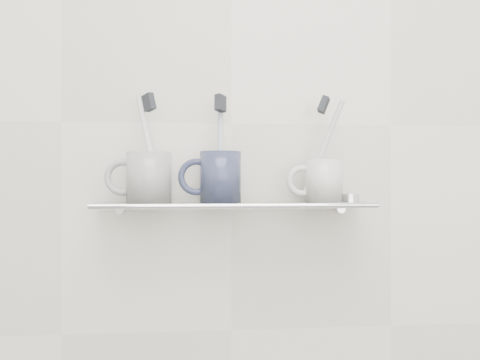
{
  "coord_description": "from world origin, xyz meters",
  "views": [
    {
      "loc": [
        -0.08,
        0.07,
        1.14
      ],
      "look_at": [
        0.01,
        1.04,
        1.14
      ],
      "focal_mm": 40.0,
      "sensor_mm": 36.0,
      "label": 1
    }
  ],
  "objects": [
    {
      "name": "bristles_left",
      "position": [
        -0.15,
        1.04,
        1.28
      ],
      "size": [
        0.03,
        0.03,
        0.03
      ],
      "primitive_type": "cube",
      "rotation": [
        -0.21,
        -0.1,
        0.69
      ],
      "color": "#212328",
      "rests_on": "toothbrush_left"
    },
    {
      "name": "wall_back",
      "position": [
        0.0,
        1.1,
        1.25
      ],
      "size": [
        2.5,
        0.0,
        2.5
      ],
      "primitive_type": "plane",
      "rotation": [
        1.57,
        0.0,
        0.0
      ],
      "color": "beige",
      "rests_on": "ground"
    },
    {
      "name": "shelf_glass",
      "position": [
        0.0,
        1.04,
        1.1
      ],
      "size": [
        0.5,
        0.12,
        0.01
      ],
      "primitive_type": "cube",
      "color": "silver",
      "rests_on": "wall_back"
    },
    {
      "name": "bracket_right",
      "position": [
        0.21,
        1.09,
        1.09
      ],
      "size": [
        0.02,
        0.03,
        0.02
      ],
      "primitive_type": "cylinder",
      "rotation": [
        1.57,
        0.0,
        0.0
      ],
      "color": "silver",
      "rests_on": "wall_back"
    },
    {
      "name": "bracket_left",
      "position": [
        -0.21,
        1.09,
        1.09
      ],
      "size": [
        0.02,
        0.03,
        0.02
      ],
      "primitive_type": "cylinder",
      "rotation": [
        1.57,
        0.0,
        0.0
      ],
      "color": "silver",
      "rests_on": "wall_back"
    },
    {
      "name": "toothbrush_left",
      "position": [
        -0.15,
        1.04,
        1.2
      ],
      "size": [
        0.05,
        0.03,
        0.19
      ],
      "primitive_type": "cylinder",
      "rotation": [
        -0.21,
        -0.1,
        0.69
      ],
      "color": "white",
      "rests_on": "mug_left"
    },
    {
      "name": "mug_center_handle",
      "position": [
        -0.07,
        1.04,
        1.15
      ],
      "size": [
        0.07,
        0.01,
        0.07
      ],
      "primitive_type": "torus",
      "rotation": [
        1.57,
        0.0,
        0.0
      ],
      "color": "#212A41",
      "rests_on": "mug_center"
    },
    {
      "name": "mug_center",
      "position": [
        -0.02,
        1.04,
        1.15
      ],
      "size": [
        0.09,
        0.09,
        0.09
      ],
      "primitive_type": "cylinder",
      "rotation": [
        0.0,
        0.0,
        -0.29
      ],
      "color": "#212A41",
      "rests_on": "shelf_glass"
    },
    {
      "name": "mug_left_handle",
      "position": [
        -0.2,
        1.04,
        1.15
      ],
      "size": [
        0.07,
        0.01,
        0.07
      ],
      "primitive_type": "torus",
      "rotation": [
        1.57,
        0.0,
        0.0
      ],
      "color": "white",
      "rests_on": "mug_left"
    },
    {
      "name": "bristles_center",
      "position": [
        -0.02,
        1.04,
        1.28
      ],
      "size": [
        0.02,
        0.03,
        0.03
      ],
      "primitive_type": "cube",
      "rotation": [
        -0.16,
        -0.1,
        -0.66
      ],
      "color": "#212328",
      "rests_on": "toothbrush_center"
    },
    {
      "name": "mug_right_handle",
      "position": [
        0.13,
        1.04,
        1.14
      ],
      "size": [
        0.06,
        0.01,
        0.06
      ],
      "primitive_type": "torus",
      "rotation": [
        1.57,
        0.0,
        0.0
      ],
      "color": "silver",
      "rests_on": "mug_right"
    },
    {
      "name": "toothbrush_center",
      "position": [
        -0.02,
        1.04,
        1.2
      ],
      "size": [
        0.02,
        0.05,
        0.19
      ],
      "primitive_type": "cylinder",
      "rotation": [
        -0.16,
        -0.1,
        -0.66
      ],
      "color": "#9DABBA",
      "rests_on": "mug_center"
    },
    {
      "name": "mug_left",
      "position": [
        -0.15,
        1.04,
        1.15
      ],
      "size": [
        0.1,
        0.1,
        0.09
      ],
      "primitive_type": "cylinder",
      "rotation": [
        0.0,
        0.0,
        0.36
      ],
      "color": "white",
      "rests_on": "shelf_glass"
    },
    {
      "name": "mug_right",
      "position": [
        0.17,
        1.04,
        1.14
      ],
      "size": [
        0.07,
        0.07,
        0.08
      ],
      "primitive_type": "cylinder",
      "rotation": [
        0.0,
        0.0,
        0.05
      ],
      "color": "silver",
      "rests_on": "shelf_glass"
    },
    {
      "name": "toothbrush_right",
      "position": [
        0.17,
        1.04,
        1.2
      ],
      "size": [
        0.08,
        0.01,
        0.18
      ],
      "primitive_type": "cylinder",
      "rotation": [
        -0.17,
        0.36,
        -0.43
      ],
      "color": "beige",
      "rests_on": "mug_right"
    },
    {
      "name": "shelf_rail",
      "position": [
        0.0,
        0.98,
        1.1
      ],
      "size": [
        0.5,
        0.01,
        0.01
      ],
      "primitive_type": "cylinder",
      "rotation": [
        0.0,
        1.57,
        0.0
      ],
      "color": "silver",
      "rests_on": "shelf_glass"
    },
    {
      "name": "bristles_right",
      "position": [
        0.17,
        1.04,
        1.28
      ],
      "size": [
        0.03,
        0.03,
        0.04
      ],
      "primitive_type": "cube",
      "rotation": [
        -0.17,
        0.36,
        -0.43
      ],
      "color": "#212328",
      "rests_on": "toothbrush_right"
    },
    {
      "name": "chrome_cap",
      "position": [
        0.22,
        1.04,
        1.11
      ],
      "size": [
        0.04,
        0.04,
        0.01
      ],
      "primitive_type": "cylinder",
      "color": "silver",
      "rests_on": "shelf_glass"
    }
  ]
}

